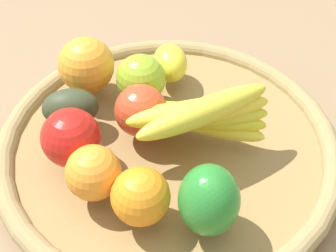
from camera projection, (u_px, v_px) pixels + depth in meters
name	position (u px, v px, depth m)	size (l,w,h in m)	color
ground_plane	(168.00, 155.00, 0.70)	(2.40, 2.40, 0.00)	#8D6F50
basket	(168.00, 146.00, 0.69)	(0.48, 0.48, 0.04)	#997645
apple_0	(141.00, 111.00, 0.66)	(0.07, 0.07, 0.07)	#CB4425
banana_bunch	(199.00, 115.00, 0.64)	(0.19, 0.15, 0.09)	yellow
apple_2	(70.00, 135.00, 0.62)	(0.08, 0.08, 0.08)	red
bell_pepper	(212.00, 199.00, 0.54)	(0.08, 0.07, 0.09)	#29802E
lemon_0	(170.00, 63.00, 0.75)	(0.07, 0.05, 0.05)	yellow
orange_1	(93.00, 173.00, 0.58)	(0.07, 0.07, 0.07)	orange
avocado	(70.00, 107.00, 0.68)	(0.08, 0.05, 0.05)	#353D26
apple_1	(141.00, 79.00, 0.70)	(0.07, 0.07, 0.07)	#8EB129
orange_0	(86.00, 65.00, 0.72)	(0.08, 0.08, 0.08)	orange
orange_2	(141.00, 196.00, 0.56)	(0.07, 0.07, 0.07)	orange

